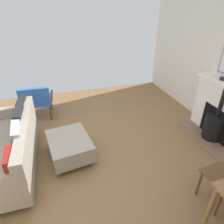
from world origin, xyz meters
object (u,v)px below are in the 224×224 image
at_px(fireplace, 222,116).
at_px(armchair_accent, 36,99).
at_px(sofa, 9,148).
at_px(mantel_bowl_near, 224,79).
at_px(ottoman, 70,146).

xyz_separation_m(fireplace, armchair_accent, (3.23, -1.73, -0.02)).
relative_size(fireplace, sofa, 0.79).
xyz_separation_m(mantel_bowl_near, sofa, (3.64, -0.06, -0.73)).
bearing_deg(mantel_bowl_near, sofa, -0.89).
relative_size(mantel_bowl_near, sofa, 0.07).
distance_m(sofa, ottoman, 0.89).
xyz_separation_m(fireplace, mantel_bowl_near, (-0.04, -0.24, 0.61)).
bearing_deg(fireplace, armchair_accent, -28.20).
bearing_deg(mantel_bowl_near, fireplace, 80.15).
bearing_deg(ottoman, sofa, -1.26).
distance_m(mantel_bowl_near, armchair_accent, 3.65).
distance_m(mantel_bowl_near, sofa, 3.71).
bearing_deg(sofa, ottoman, 178.74).
bearing_deg(mantel_bowl_near, ottoman, -0.77).
bearing_deg(fireplace, sofa, -4.76).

